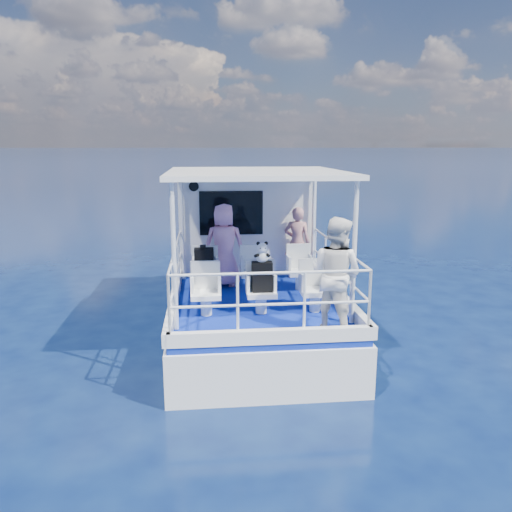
{
  "coord_description": "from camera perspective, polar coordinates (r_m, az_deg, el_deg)",
  "views": [
    {
      "loc": [
        -0.88,
        -8.88,
        3.6
      ],
      "look_at": [
        -0.01,
        -0.4,
        1.71
      ],
      "focal_mm": 35.0,
      "sensor_mm": 36.0,
      "label": 1
    }
  ],
  "objects": [
    {
      "name": "seat_stbd_aft",
      "position": [
        8.37,
        6.75,
        -5.04
      ],
      "size": [
        0.48,
        0.46,
        0.38
      ],
      "primitive_type": "cube",
      "color": "white",
      "rests_on": "deck"
    },
    {
      "name": "compact_camera",
      "position": [
        9.24,
        -6.09,
        1.07
      ],
      "size": [
        0.11,
        0.06,
        0.06
      ],
      "primitive_type": "cube",
      "color": "black",
      "rests_on": "backpack_port"
    },
    {
      "name": "seat_port_fwd",
      "position": [
        9.42,
        -5.76,
        -3.01
      ],
      "size": [
        0.48,
        0.46,
        0.38
      ],
      "primitive_type": "cube",
      "color": "white",
      "rests_on": "deck"
    },
    {
      "name": "cabin",
      "position": [
        11.33,
        -1.33,
        4.37
      ],
      "size": [
        2.85,
        2.0,
        2.2
      ],
      "primitive_type": "cube",
      "color": "white",
      "rests_on": "deck"
    },
    {
      "name": "seat_port_aft",
      "position": [
        8.18,
        -5.72,
        -5.44
      ],
      "size": [
        0.48,
        0.46,
        0.38
      ],
      "primitive_type": "cube",
      "color": "white",
      "rests_on": "deck"
    },
    {
      "name": "hull",
      "position": [
        10.56,
        -0.71,
        -7.45
      ],
      "size": [
        3.0,
        7.0,
        1.6
      ],
      "primitive_type": "cube",
      "color": "white",
      "rests_on": "ground"
    },
    {
      "name": "seat_stbd_fwd",
      "position": [
        9.59,
        5.07,
        -2.72
      ],
      "size": [
        0.48,
        0.46,
        0.38
      ],
      "primitive_type": "cube",
      "color": "white",
      "rests_on": "deck"
    },
    {
      "name": "passenger_port_fwd",
      "position": [
        9.69,
        -3.65,
        1.23
      ],
      "size": [
        0.64,
        0.49,
        1.62
      ],
      "primitive_type": "imported",
      "rotation": [
        0.0,
        0.0,
        3.04
      ],
      "color": "#ED99C1",
      "rests_on": "deck"
    },
    {
      "name": "panda",
      "position": [
        7.96,
        0.7,
        0.46
      ],
      "size": [
        0.22,
        0.18,
        0.33
      ],
      "primitive_type": null,
      "color": "white",
      "rests_on": "backpack_center"
    },
    {
      "name": "deck",
      "position": [
        10.3,
        -0.73,
        -2.99
      ],
      "size": [
        2.9,
        6.9,
        0.1
      ],
      "primitive_type": "cube",
      "color": "navy",
      "rests_on": "hull"
    },
    {
      "name": "backpack_center",
      "position": [
        8.08,
        0.69,
        -2.38
      ],
      "size": [
        0.33,
        0.18,
        0.49
      ],
      "primitive_type": "cube",
      "color": "black",
      "rests_on": "seat_center_aft"
    },
    {
      "name": "ground",
      "position": [
        9.63,
        -0.17,
        -9.46
      ],
      "size": [
        2000.0,
        2000.0,
        0.0
      ],
      "primitive_type": "plane",
      "color": "#08143B",
      "rests_on": "ground"
    },
    {
      "name": "passenger_stbd_aft",
      "position": [
        7.4,
        9.1,
        -2.11
      ],
      "size": [
        1.04,
        1.04,
        1.7
      ],
      "primitive_type": "imported",
      "rotation": [
        0.0,
        0.0,
        2.35
      ],
      "color": "white",
      "rests_on": "deck"
    },
    {
      "name": "canopy_posts",
      "position": [
        8.83,
        -0.02,
        2.05
      ],
      "size": [
        2.77,
        2.97,
        2.2
      ],
      "color": "white",
      "rests_on": "deck"
    },
    {
      "name": "seat_center_aft",
      "position": [
        8.23,
        0.59,
        -5.26
      ],
      "size": [
        0.48,
        0.46,
        0.38
      ],
      "primitive_type": "cube",
      "color": "white",
      "rests_on": "deck"
    },
    {
      "name": "passenger_stbd_fwd",
      "position": [
        10.32,
        4.72,
        1.53
      ],
      "size": [
        0.63,
        0.53,
        1.49
      ],
      "primitive_type": "imported",
      "rotation": [
        0.0,
        0.0,
        2.77
      ],
      "color": "tan",
      "rests_on": "deck"
    },
    {
      "name": "canopy",
      "position": [
        8.74,
        -0.05,
        9.48
      ],
      "size": [
        3.0,
        3.2,
        0.08
      ],
      "primitive_type": "cube",
      "color": "white",
      "rests_on": "cabin"
    },
    {
      "name": "seat_center_fwd",
      "position": [
        9.47,
        -0.29,
        -2.88
      ],
      "size": [
        0.48,
        0.46,
        0.38
      ],
      "primitive_type": "cube",
      "color": "white",
      "rests_on": "deck"
    },
    {
      "name": "backpack_port",
      "position": [
        9.29,
        -5.96,
        -0.55
      ],
      "size": [
        0.36,
        0.2,
        0.47
      ],
      "primitive_type": "cube",
      "color": "black",
      "rests_on": "seat_port_fwd"
    },
    {
      "name": "railings",
      "position": [
        8.64,
        0.2,
        -2.25
      ],
      "size": [
        2.84,
        3.59,
        1.0
      ],
      "primitive_type": null,
      "color": "white",
      "rests_on": "deck"
    }
  ]
}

